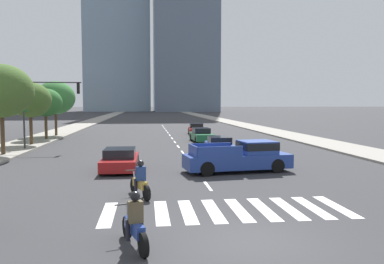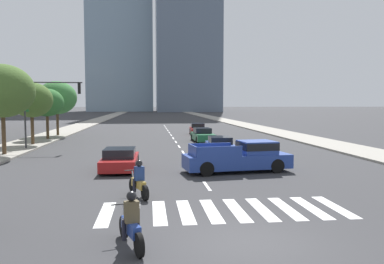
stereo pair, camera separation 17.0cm
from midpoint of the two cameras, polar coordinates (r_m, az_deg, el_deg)
ground_plane at (r=10.84m, az=8.56°, el=-15.87°), size 800.00×800.00×0.00m
sidewalk_east at (r=43.16m, az=15.69°, el=-0.74°), size 4.00×260.00×0.15m
sidewalk_west at (r=41.45m, az=-21.62°, el=-1.09°), size 4.00×260.00×0.15m
crosswalk_near at (r=13.74m, az=5.12°, el=-11.46°), size 8.55×3.00×0.01m
lane_divider_center at (r=41.21m, az=-2.68°, el=-0.92°), size 0.14×50.00×0.01m
motorcycle_trailing at (r=10.34m, az=-8.55°, el=-13.46°), size 0.93×2.03×1.49m
motorcycle_third at (r=15.58m, az=-7.59°, el=-7.40°), size 1.00×1.96×1.49m
pickup_truck at (r=21.20m, az=7.63°, el=-3.67°), size 5.96×2.62×1.67m
sedan_green_0 at (r=37.58m, az=1.70°, el=-0.49°), size 1.92×4.53×1.32m
sedan_blue_1 at (r=28.64m, az=4.38°, el=-2.05°), size 1.97×4.67×1.25m
sedan_red_2 at (r=46.08m, az=0.95°, el=0.39°), size 1.97×4.62×1.34m
sedan_red_3 at (r=21.96m, az=-10.38°, el=-4.06°), size 1.99×4.40×1.24m
traffic_signal_far at (r=32.81m, az=-20.56°, el=4.54°), size 4.80×0.28×5.64m
street_tree_nearest at (r=30.06m, az=-26.15°, el=5.48°), size 4.39×4.39×6.31m
street_tree_second at (r=36.47m, az=-22.54°, el=4.39°), size 3.60×3.60×5.40m
street_tree_third at (r=41.39m, az=-20.58°, el=4.09°), size 3.30×3.30×5.06m
street_tree_fourth at (r=45.60m, az=-19.27°, el=4.81°), size 4.33×4.33×6.05m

